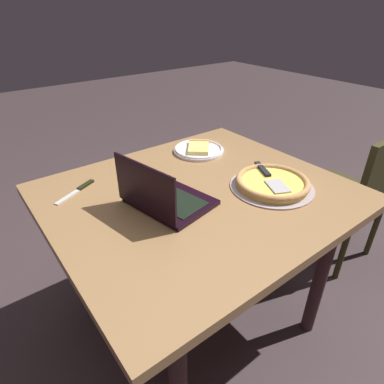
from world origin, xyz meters
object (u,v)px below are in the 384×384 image
Objects in this scene: table_knife at (79,189)px; chair_near at (355,190)px; dining_table at (199,209)px; pizza_plate at (199,149)px; laptop at (163,197)px; pizza_tray at (272,183)px.

chair_near is at bearing 160.40° from table_knife.
pizza_plate is at bearing -128.07° from dining_table.
laptop is 0.47m from pizza_tray.
dining_table is 0.43m from pizza_plate.
pizza_tray is (-0.27, 0.16, 0.11)m from dining_table.
dining_table is 3.38× the size of pizza_tray.
table_knife is at bearing -19.60° from chair_near.
pizza_tray is 0.81m from chair_near.
chair_near is at bearing 177.87° from pizza_tray.
pizza_tray reaches higher than table_knife.
laptop is 1.33× the size of pizza_plate.
pizza_tray is (-0.45, 0.16, -0.02)m from laptop.
table_knife is at bearing 0.86° from pizza_plate.
pizza_tray is 1.79× the size of table_knife.
dining_table is at bearing -10.46° from chair_near.
pizza_plate is 0.30× the size of chair_near.
pizza_tray is at bearing -2.13° from chair_near.
laptop is 0.40× the size of chair_near.
chair_near reaches higher than pizza_tray.
laptop is 0.99× the size of pizza_tray.
chair_near is (-1.42, 0.51, -0.28)m from table_knife.
pizza_tray is at bearing 160.45° from laptop.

